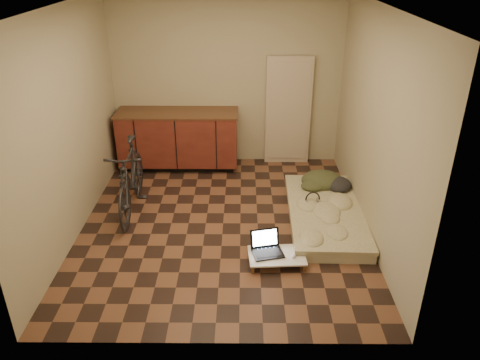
{
  "coord_description": "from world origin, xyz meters",
  "views": [
    {
      "loc": [
        0.25,
        -5.05,
        3.14
      ],
      "look_at": [
        0.21,
        0.13,
        0.55
      ],
      "focal_mm": 35.0,
      "sensor_mm": 36.0,
      "label": 1
    }
  ],
  "objects_px": {
    "bicycle": "(130,175)",
    "futon": "(325,214)",
    "lap_desk": "(277,256)",
    "laptop": "(267,248)"
  },
  "relations": [
    {
      "from": "futon",
      "to": "lap_desk",
      "type": "xyz_separation_m",
      "value": [
        -0.67,
        -0.92,
        0.01
      ]
    },
    {
      "from": "laptop",
      "to": "lap_desk",
      "type": "bearing_deg",
      "value": -44.16
    },
    {
      "from": "futon",
      "to": "laptop",
      "type": "distance_m",
      "value": 1.16
    },
    {
      "from": "bicycle",
      "to": "laptop",
      "type": "relative_size",
      "value": 4.14
    },
    {
      "from": "bicycle",
      "to": "lap_desk",
      "type": "distance_m",
      "value": 2.2
    },
    {
      "from": "bicycle",
      "to": "futon",
      "type": "xyz_separation_m",
      "value": [
        2.5,
        -0.24,
        -0.43
      ]
    },
    {
      "from": "futon",
      "to": "laptop",
      "type": "bearing_deg",
      "value": -131.06
    },
    {
      "from": "bicycle",
      "to": "lap_desk",
      "type": "xyz_separation_m",
      "value": [
        1.83,
        -1.16,
        -0.43
      ]
    },
    {
      "from": "futon",
      "to": "laptop",
      "type": "relative_size",
      "value": 5.0
    },
    {
      "from": "lap_desk",
      "to": "bicycle",
      "type": "bearing_deg",
      "value": 144.0
    }
  ]
}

